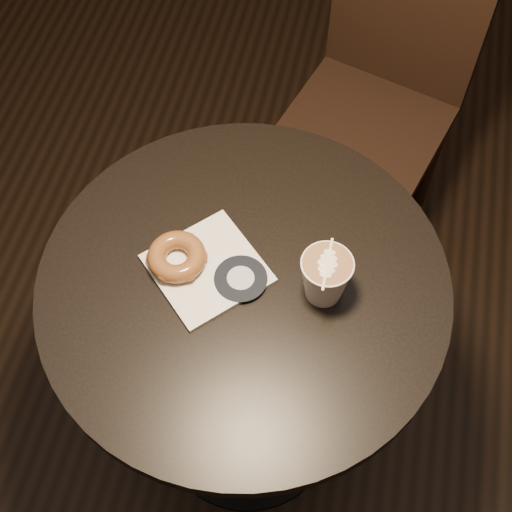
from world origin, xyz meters
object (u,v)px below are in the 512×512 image
cafe_table (245,331)px  pastry_bag (207,268)px  chair (386,72)px  doughnut (177,257)px  latte_cup (325,278)px

cafe_table → pastry_bag: bearing=173.7°
chair → pastry_bag: chair is taller
doughnut → cafe_table: bearing=-3.6°
chair → doughnut: bearing=-94.3°
chair → latte_cup: (-0.05, -0.76, 0.26)m
cafe_table → pastry_bag: pastry_bag is taller
cafe_table → doughnut: size_ratio=7.52×
doughnut → latte_cup: size_ratio=1.05×
cafe_table → doughnut: 0.25m
doughnut → latte_cup: (0.25, -0.00, 0.02)m
pastry_bag → latte_cup: 0.20m
doughnut → latte_cup: bearing=-0.5°
latte_cup → doughnut: bearing=179.5°
cafe_table → chair: size_ratio=0.78×
pastry_bag → doughnut: bearing=133.9°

